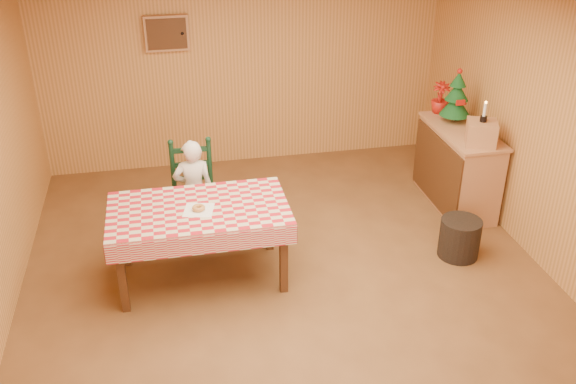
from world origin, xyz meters
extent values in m
plane|color=brown|center=(0.00, 0.00, 0.00)|extent=(6.00, 6.00, 0.00)
cube|color=#C78947|center=(0.00, 3.00, 1.30)|extent=(5.00, 0.10, 2.60)
cube|color=#C78947|center=(2.50, 0.00, 1.30)|extent=(0.10, 6.00, 2.60)
cube|color=#A6723D|center=(0.00, 0.00, 2.60)|extent=(5.00, 6.00, 0.10)
cube|color=tan|center=(-0.90, 2.94, 1.75)|extent=(0.52, 0.08, 0.42)
cube|color=#4B2914|center=(-0.90, 2.90, 1.75)|extent=(0.46, 0.02, 0.36)
sphere|color=black|center=(-0.72, 2.88, 1.75)|extent=(0.04, 0.04, 0.04)
cube|color=#4B2914|center=(-0.80, 0.40, 0.72)|extent=(1.60, 0.90, 0.06)
cube|color=#4B2914|center=(-1.52, 0.03, 0.34)|extent=(0.07, 0.07, 0.69)
cube|color=#4B2914|center=(-0.08, 0.03, 0.34)|extent=(0.07, 0.07, 0.69)
cube|color=#4B2914|center=(-1.52, 0.77, 0.34)|extent=(0.07, 0.07, 0.69)
cube|color=#4B2914|center=(-0.08, 0.77, 0.34)|extent=(0.07, 0.07, 0.69)
cube|color=#B51822|center=(-0.80, 0.40, 0.76)|extent=(1.64, 0.94, 0.02)
cube|color=#B51822|center=(-0.80, -0.07, 0.66)|extent=(1.64, 0.02, 0.18)
cube|color=#B51822|center=(-0.80, 0.87, 0.66)|extent=(1.64, 0.02, 0.18)
cube|color=#2C5426|center=(-1.62, 0.40, 0.66)|extent=(0.02, 0.94, 0.18)
cube|color=#2C5426|center=(0.02, 0.40, 0.66)|extent=(0.02, 0.94, 0.18)
cube|color=black|center=(-0.80, 1.13, 0.43)|extent=(0.44, 0.40, 0.04)
cylinder|color=black|center=(-0.99, 0.96, 0.21)|extent=(0.04, 0.04, 0.41)
cylinder|color=black|center=(-0.61, 0.96, 0.21)|extent=(0.04, 0.04, 0.41)
cylinder|color=black|center=(-0.99, 1.30, 0.21)|extent=(0.04, 0.04, 0.41)
cylinder|color=black|center=(-0.61, 1.30, 0.21)|extent=(0.04, 0.04, 0.41)
cylinder|color=black|center=(-0.99, 1.30, 0.75)|extent=(0.05, 0.05, 0.60)
sphere|color=black|center=(-0.99, 1.30, 1.05)|extent=(0.06, 0.06, 0.06)
cylinder|color=black|center=(-0.61, 1.30, 0.75)|extent=(0.05, 0.05, 0.60)
sphere|color=black|center=(-0.61, 1.30, 1.05)|extent=(0.06, 0.06, 0.06)
cube|color=black|center=(-0.80, 1.30, 0.63)|extent=(0.38, 0.03, 0.05)
cube|color=black|center=(-0.80, 1.30, 0.79)|extent=(0.38, 0.03, 0.05)
cube|color=black|center=(-0.80, 1.30, 0.95)|extent=(0.38, 0.03, 0.05)
imported|color=silver|center=(-0.80, 1.13, 0.56)|extent=(0.41, 0.27, 1.12)
cube|color=white|center=(-0.80, 0.35, 0.77)|extent=(0.31, 0.31, 0.00)
torus|color=#C28645|center=(-0.80, 0.35, 0.79)|extent=(0.14, 0.14, 0.04)
cube|color=tan|center=(2.20, 1.29, 0.45)|extent=(0.50, 1.20, 0.90)
cube|color=tan|center=(2.20, 1.29, 0.92)|extent=(0.54, 1.24, 0.03)
cube|color=#4B2914|center=(1.94, 1.29, 0.45)|extent=(0.02, 1.20, 0.80)
cube|color=tan|center=(2.20, 0.89, 1.06)|extent=(0.39, 0.39, 0.25)
cylinder|color=#4B2914|center=(2.20, 1.54, 0.97)|extent=(0.04, 0.04, 0.08)
cone|color=#0D3C17|center=(2.20, 1.54, 1.13)|extent=(0.34, 0.34, 0.24)
cone|color=#0D3C17|center=(2.20, 1.54, 1.29)|extent=(0.26, 0.26, 0.20)
cone|color=#0D3C17|center=(2.20, 1.54, 1.43)|extent=(0.18, 0.18, 0.16)
sphere|color=#A9180F|center=(2.20, 1.54, 1.52)|extent=(0.06, 0.06, 0.06)
cube|color=#A9180F|center=(2.18, 1.39, 1.21)|extent=(0.10, 0.02, 0.06)
sphere|color=#A9180F|center=(2.28, 1.48, 1.16)|extent=(0.04, 0.04, 0.04)
sphere|color=#A9180F|center=(2.13, 1.59, 1.23)|extent=(0.04, 0.04, 0.04)
sphere|color=#A9180F|center=(2.24, 1.63, 1.33)|extent=(0.04, 0.04, 0.04)
imported|color=#A9180F|center=(2.15, 1.84, 1.11)|extent=(0.25, 0.25, 0.37)
cylinder|color=black|center=(2.20, 0.89, 1.21)|extent=(0.07, 0.07, 0.06)
cylinder|color=white|center=(2.20, 0.89, 1.31)|extent=(0.03, 0.03, 0.14)
sphere|color=orange|center=(2.20, 0.89, 1.39)|extent=(0.02, 0.02, 0.02)
cylinder|color=black|center=(1.78, 0.26, 0.20)|extent=(0.49, 0.49, 0.41)
camera|label=1|loc=(-1.02, -4.76, 3.63)|focal=40.00mm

